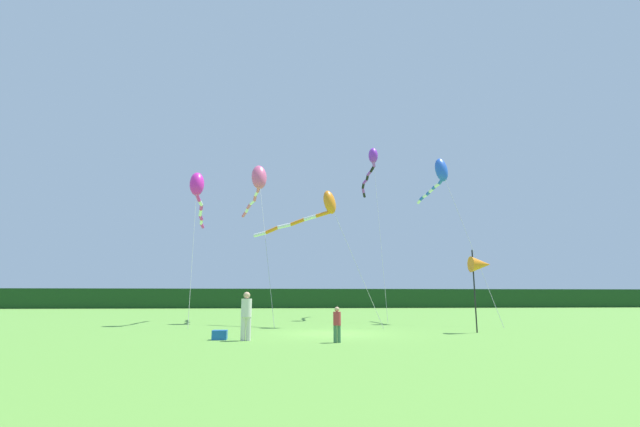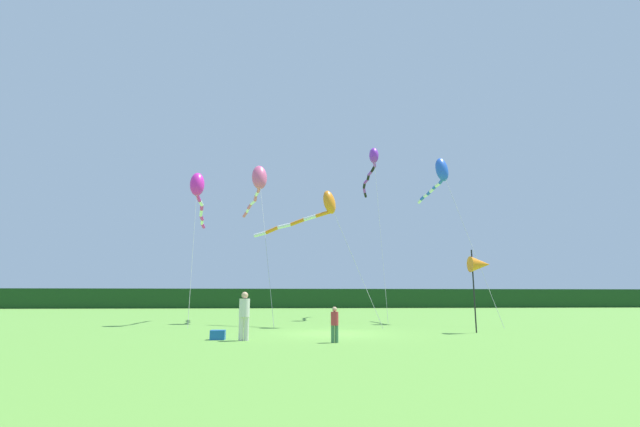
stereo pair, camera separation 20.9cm
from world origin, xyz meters
name	(u,v)px [view 1 (the left image)]	position (x,y,z in m)	size (l,w,h in m)	color
ground_plane	(334,334)	(0.00, 0.00, 0.00)	(120.00, 120.00, 0.00)	#5B9338
distant_treeline	(294,298)	(0.00, 45.00, 1.32)	(108.00, 2.48, 2.64)	#193D19
person_adult	(246,313)	(-3.47, -2.84, 0.94)	(0.37, 0.37, 1.68)	silver
person_child	(337,322)	(-0.37, -3.84, 0.66)	(0.26, 0.26, 1.18)	#3F724C
cooler_box	(220,335)	(-4.41, -2.42, 0.17)	(0.52, 0.40, 0.34)	#1959B2
banner_flag_pole	(480,265)	(6.51, -0.18, 2.88)	(0.90, 0.70, 3.56)	black
kite_purple	(372,162)	(4.45, 12.26, 11.35)	(0.90, 10.11, 12.32)	#B2B2B2
kite_orange	(320,208)	(-0.14, 4.71, 6.29)	(6.62, 4.30, 7.29)	#B2B2B2
kite_magenta	(198,189)	(-7.16, 7.08, 7.77)	(1.00, 8.22, 8.78)	#B2B2B2
kite_blue	(440,173)	(7.71, 7.21, 9.18)	(1.70, 7.71, 10.22)	#B2B2B2
kite_rainbow	(258,181)	(-3.70, 8.59, 8.76)	(2.55, 9.29, 9.83)	#B2B2B2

